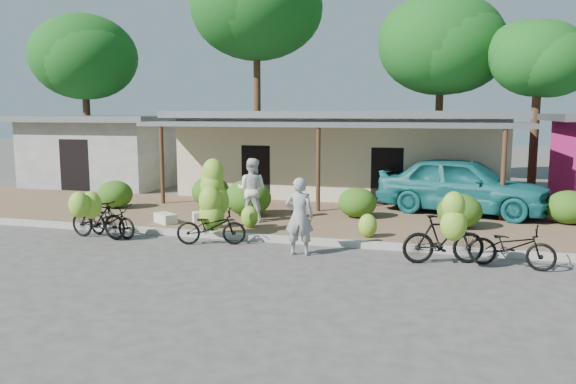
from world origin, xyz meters
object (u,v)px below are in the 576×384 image
bike_far_left (108,218)px  bike_far_right (511,246)px  tree_back_left (82,55)px  bike_right (446,235)px  sack_near (208,217)px  vendor (299,216)px  tree_near_right (534,57)px  tree_far_center (254,5)px  teal_van (463,185)px  bystander (252,190)px  sack_far (165,218)px  bike_center (212,209)px  tree_center_right (437,43)px  bike_left (95,217)px

bike_far_left → bike_far_right: bearing=-75.0°
tree_back_left → bike_right: (17.73, -12.23, -5.44)m
bike_right → sack_near: size_ratio=2.21×
sack_near → vendor: vendor is taller
tree_near_right → bike_far_right: tree_near_right is taller
tree_far_center → teal_van: tree_far_center is taller
vendor → bystander: bystander is taller
bike_far_left → bike_right: size_ratio=0.97×
bike_far_left → vendor: (5.33, -0.38, 0.37)m
tree_back_left → sack_far: tree_back_left is taller
bike_center → bystander: bearing=-21.6°
bike_far_left → bike_center: 2.89m
tree_back_left → bike_right: bearing=-34.6°
bike_far_right → sack_far: bike_far_right is taller
tree_center_right → teal_van: size_ratio=1.67×
sack_near → bystander: bearing=22.9°
bike_far_right → tree_far_center: bearing=47.1°
bike_center → vendor: bearing=-121.5°
bike_center → bike_right: 5.79m
tree_far_center → teal_van: (10.19, -9.11, -7.63)m
tree_far_center → bike_left: tree_far_center is taller
bike_left → bystander: bystander is taller
tree_back_left → bike_right: 22.21m
vendor → bike_left: bearing=-7.8°
sack_far → sack_near: bearing=25.2°
bike_far_right → bike_center: bearing=96.8°
tree_far_center → bike_far_right: size_ratio=6.00×
tree_near_right → sack_far: size_ratio=9.58×
bike_far_right → teal_van: (-0.89, 5.94, 0.55)m
tree_near_right → bike_center: (-9.03, -13.07, -4.78)m
tree_back_left → bike_right: tree_back_left is taller
vendor → tree_near_right: bearing=-122.1°
bike_center → vendor: 2.57m
tree_center_right → vendor: size_ratio=4.84×
sack_far → bike_far_left: bearing=-115.2°
tree_center_right → sack_near: 15.81m
bike_center → sack_far: size_ratio=2.84×
tree_center_right → bike_far_right: bearing=-82.4°
tree_back_left → bike_center: size_ratio=3.81×
sack_far → bike_center: bearing=-33.3°
bike_far_left → bike_far_right: bike_far_left is taller
tree_far_center → tree_near_right: (13.00, -1.50, -3.02)m
bike_far_right → bike_far_left: bearing=99.6°
bike_right → sack_far: (-7.83, 2.02, -0.42)m
bike_right → sack_far: 8.10m
tree_far_center → tree_near_right: size_ratio=1.56×
bike_far_left → bike_left: bike_left is taller
bike_far_right → tree_near_right: bearing=2.6°
tree_back_left → sack_far: bearing=-45.9°
tree_back_left → sack_far: 15.38m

